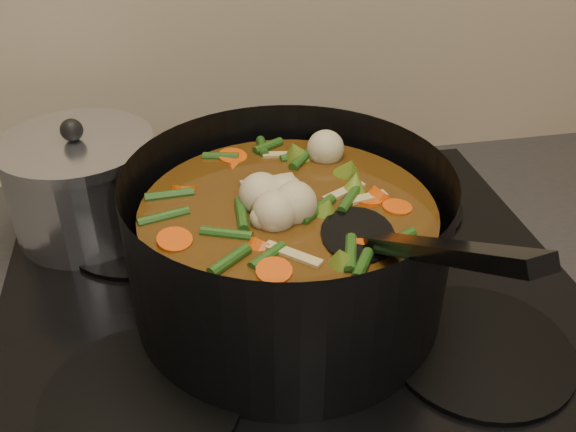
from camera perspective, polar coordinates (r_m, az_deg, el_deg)
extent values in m
cube|color=black|center=(0.74, 0.25, -8.96)|extent=(2.64, 0.64, 0.05)
cube|color=black|center=(0.71, 0.25, -6.89)|extent=(0.62, 0.54, 0.02)
cylinder|color=black|center=(0.60, -12.79, -15.56)|extent=(0.18, 0.18, 0.01)
cylinder|color=black|center=(0.66, 16.64, -11.23)|extent=(0.18, 0.18, 0.01)
cylinder|color=black|center=(0.80, -12.90, -1.50)|extent=(0.18, 0.18, 0.01)
cylinder|color=black|center=(0.84, 9.24, 0.89)|extent=(0.18, 0.18, 0.01)
cylinder|color=black|center=(0.64, 0.00, -2.38)|extent=(0.32, 0.32, 0.16)
cylinder|color=black|center=(0.68, 0.00, -7.36)|extent=(0.31, 0.31, 0.01)
cylinder|color=#512D0E|center=(0.64, 0.00, -3.32)|extent=(0.29, 0.29, 0.11)
cylinder|color=#EF4B0B|center=(0.62, 3.80, 0.86)|extent=(0.03, 0.03, 0.03)
cylinder|color=#EF4B0B|center=(0.67, 2.71, 3.62)|extent=(0.04, 0.04, 0.03)
cylinder|color=#EF4B0B|center=(0.70, -4.31, 4.71)|extent=(0.04, 0.04, 0.03)
cylinder|color=#EF4B0B|center=(0.62, -5.34, 0.82)|extent=(0.03, 0.04, 0.03)
cylinder|color=#EF4B0B|center=(0.56, -6.40, -3.26)|extent=(0.04, 0.04, 0.03)
cylinder|color=#EF4B0B|center=(0.58, 0.77, -1.78)|extent=(0.04, 0.04, 0.03)
cylinder|color=#EF4B0B|center=(0.59, 6.58, -1.26)|extent=(0.04, 0.04, 0.03)
cylinder|color=#EF4B0B|center=(0.67, 8.21, 2.88)|extent=(0.04, 0.03, 0.03)
cylinder|color=#EF4B0B|center=(0.66, 0.66, 3.19)|extent=(0.04, 0.04, 0.03)
cylinder|color=#EF4B0B|center=(0.67, -5.67, 3.40)|extent=(0.04, 0.04, 0.03)
cylinder|color=#EF4B0B|center=(0.61, -3.89, 0.06)|extent=(0.03, 0.03, 0.03)
sphere|color=#CCBA90|center=(0.62, 5.99, 2.17)|extent=(0.04, 0.04, 0.04)
sphere|color=#CCBA90|center=(0.66, -1.41, 4.50)|extent=(0.04, 0.04, 0.04)
sphere|color=#CCBA90|center=(0.59, -6.09, 0.54)|extent=(0.04, 0.04, 0.04)
sphere|color=#CCBA90|center=(0.56, 2.40, -1.82)|extent=(0.04, 0.04, 0.04)
sphere|color=#CCBA90|center=(0.63, 5.48, 2.84)|extent=(0.04, 0.04, 0.04)
cone|color=olive|center=(0.54, 3.36, -3.67)|extent=(0.04, 0.04, 0.04)
cone|color=olive|center=(0.65, 7.33, 2.85)|extent=(0.04, 0.04, 0.04)
cone|color=olive|center=(0.68, -3.46, 4.76)|extent=(0.04, 0.04, 0.04)
cone|color=olive|center=(0.58, -7.74, -1.30)|extent=(0.04, 0.04, 0.04)
cone|color=olive|center=(0.55, 5.18, -3.08)|extent=(0.04, 0.04, 0.04)
cylinder|color=#244D16|center=(0.65, 2.47, 2.82)|extent=(0.01, 0.04, 0.01)
cylinder|color=#244D16|center=(0.70, -1.30, 5.65)|extent=(0.04, 0.03, 0.01)
cylinder|color=#244D16|center=(0.66, -6.05, 3.47)|extent=(0.04, 0.02, 0.01)
cylinder|color=#244D16|center=(0.61, -6.38, 0.58)|extent=(0.03, 0.04, 0.01)
cylinder|color=#244D16|center=(0.58, -3.07, -1.00)|extent=(0.03, 0.04, 0.01)
cylinder|color=#244D16|center=(0.52, 0.67, -5.45)|extent=(0.04, 0.02, 0.01)
cylinder|color=#244D16|center=(0.57, 6.54, -2.36)|extent=(0.04, 0.03, 0.01)
cylinder|color=#244D16|center=(0.62, 6.34, 0.97)|extent=(0.01, 0.04, 0.01)
cylinder|color=#244D16|center=(0.64, 3.08, 2.56)|extent=(0.04, 0.03, 0.01)
cylinder|color=#244D16|center=(0.71, 0.30, 5.69)|extent=(0.04, 0.02, 0.01)
cylinder|color=#244D16|center=(0.67, -5.03, 3.97)|extent=(0.03, 0.04, 0.01)
cylinder|color=#244D16|center=(0.62, -6.29, 1.21)|extent=(0.03, 0.04, 0.01)
cylinder|color=#244D16|center=(0.59, -3.64, -0.66)|extent=(0.04, 0.02, 0.01)
cylinder|color=#244D16|center=(0.53, -1.48, -5.40)|extent=(0.04, 0.04, 0.01)
cylinder|color=#244D16|center=(0.56, 5.42, -3.01)|extent=(0.01, 0.04, 0.01)
cylinder|color=#244D16|center=(0.61, 6.36, 0.35)|extent=(0.04, 0.03, 0.01)
cube|color=tan|center=(0.62, -7.14, 1.34)|extent=(0.05, 0.01, 0.00)
cube|color=tan|center=(0.55, -2.16, -3.34)|extent=(0.02, 0.05, 0.00)
cube|color=tan|center=(0.59, 6.94, -0.79)|extent=(0.04, 0.03, 0.00)
cube|color=tan|center=(0.67, 3.65, 3.93)|extent=(0.04, 0.04, 0.00)
cube|color=tan|center=(0.66, -5.08, 3.34)|extent=(0.03, 0.05, 0.00)
cube|color=tan|center=(0.57, -6.03, -1.78)|extent=(0.05, 0.02, 0.00)
ellipsoid|color=black|center=(0.58, 6.20, -1.79)|extent=(0.08, 0.10, 0.01)
cube|color=black|center=(0.48, 13.53, -3.07)|extent=(0.06, 0.19, 0.12)
cylinder|color=silver|center=(0.80, -17.67, 2.18)|extent=(0.17, 0.17, 0.11)
cylinder|color=silver|center=(0.78, -18.43, 5.98)|extent=(0.18, 0.18, 0.01)
sphere|color=black|center=(0.77, -18.68, 7.25)|extent=(0.03, 0.03, 0.03)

